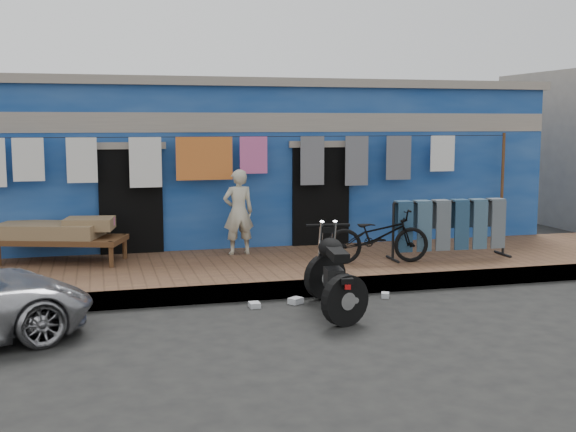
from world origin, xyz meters
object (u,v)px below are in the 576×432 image
at_px(motorcycle, 334,271).
at_px(jeans_rack, 450,228).
at_px(seated_person, 238,212).
at_px(charpoy, 63,241).
at_px(bicycle, 378,230).

relative_size(motorcycle, jeans_rack, 0.84).
distance_m(seated_person, jeans_rack, 3.65).
bearing_deg(seated_person, charpoy, -4.14).
xyz_separation_m(bicycle, motorcycle, (-1.38, -1.86, -0.23)).
distance_m(motorcycle, charpoy, 4.89).
distance_m(seated_person, charpoy, 2.98).
distance_m(motorcycle, jeans_rack, 3.37).
height_order(bicycle, motorcycle, bicycle).
bearing_deg(motorcycle, charpoy, 145.59).
bearing_deg(jeans_rack, charpoy, 168.48).
relative_size(charpoy, jeans_rack, 1.06).
bearing_deg(jeans_rack, bicycle, -175.49).
height_order(seated_person, jeans_rack, seated_person).
height_order(bicycle, charpoy, bicycle).
bearing_deg(bicycle, jeans_rack, -78.99).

